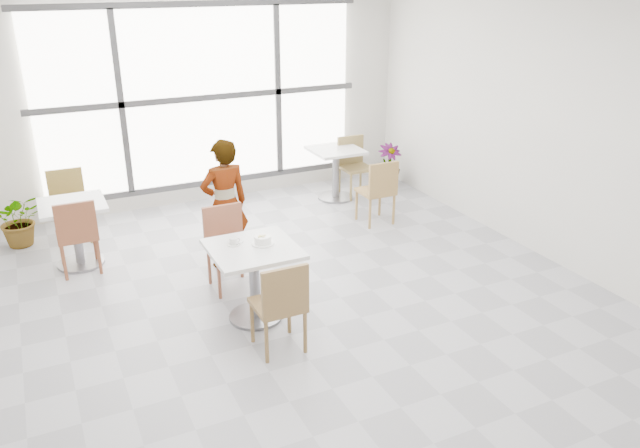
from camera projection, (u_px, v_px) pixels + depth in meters
name	position (u px, v px, depth m)	size (l,w,h in m)	color
floor	(307.00, 305.00, 6.28)	(7.00, 7.00, 0.00)	#9E9EA5
wall_back	(202.00, 97.00, 8.63)	(6.00, 6.00, 0.00)	silver
wall_front	(628.00, 366.00, 2.79)	(6.00, 6.00, 0.00)	silver
wall_right	(552.00, 129.00, 6.91)	(7.00, 7.00, 0.00)	silver
window	(203.00, 98.00, 8.58)	(4.60, 0.07, 2.52)	white
main_table	(254.00, 269.00, 5.87)	(0.80, 0.80, 0.75)	silver
chair_near	(281.00, 302.00, 5.34)	(0.42, 0.42, 0.87)	olive
chair_far	(227.00, 241.00, 6.52)	(0.42, 0.42, 0.87)	#96563C
oatmeal_bowl	(263.00, 240.00, 5.84)	(0.21, 0.21, 0.09)	white
coffee_cup	(234.00, 242.00, 5.83)	(0.16, 0.13, 0.07)	silver
person	(225.00, 204.00, 6.88)	(0.54, 0.35, 1.47)	black
bg_table_left	(75.00, 225.00, 6.98)	(0.70, 0.70, 0.75)	white
bg_table_right	(336.00, 166.00, 9.04)	(0.70, 0.70, 0.75)	white
bg_chair_left_near	(77.00, 232.00, 6.76)	(0.42, 0.42, 0.87)	brown
bg_chair_left_far	(68.00, 200.00, 7.68)	(0.42, 0.42, 0.87)	olive
bg_chair_right_near	(379.00, 188.00, 8.10)	(0.42, 0.42, 0.87)	#9D7742
bg_chair_right_far	(354.00, 162.00, 9.20)	(0.42, 0.42, 0.87)	olive
plant_left	(19.00, 219.00, 7.55)	(0.60, 0.52, 0.66)	#4C843D
plant_right	(389.00, 166.00, 9.61)	(0.37, 0.37, 0.66)	#497030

